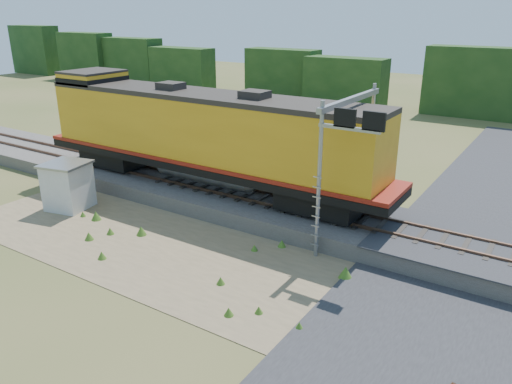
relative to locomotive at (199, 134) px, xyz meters
The scene contains 10 objects.
ground 9.71m from the locomotive, 41.92° to the right, with size 140.00×140.00×0.00m, color #475123.
ballast 7.45m from the locomotive, ahead, with size 70.00×5.00×0.80m, color slate.
rails 7.25m from the locomotive, ahead, with size 70.00×1.54×0.16m.
dirt_shoulder 8.10m from the locomotive, 49.59° to the right, with size 26.00×8.00×0.03m, color #8C7754.
road 15.09m from the locomotive, 21.02° to the right, with size 7.00×66.00×0.86m.
tree_line_north 32.70m from the locomotive, 78.20° to the left, with size 130.00×3.00×6.50m.
weed_clumps 7.65m from the locomotive, 61.66° to the right, with size 15.00×6.20×0.56m, color #436E1F, non-canonical shape.
locomotive is the anchor object (origin of this frame).
shed 7.36m from the locomotive, 134.92° to the right, with size 2.51×2.51×2.50m.
signal_gantry 8.91m from the locomotive, ahead, with size 2.63×6.20×6.64m.
Camera 1 is at (10.00, -14.17, 9.88)m, focal length 35.00 mm.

